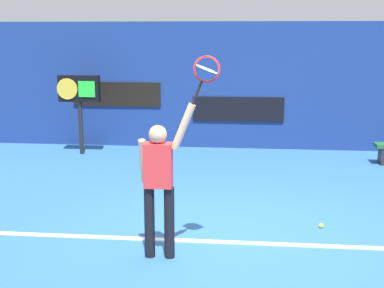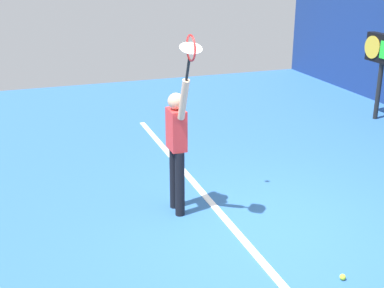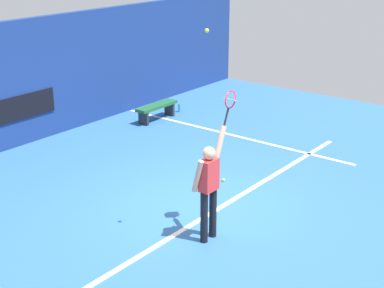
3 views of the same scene
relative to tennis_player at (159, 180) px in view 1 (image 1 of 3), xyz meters
name	(u,v)px [view 1 (image 1 of 3)]	position (x,y,z in m)	size (l,w,h in m)	color
ground_plane	(231,233)	(0.88, 0.87, -1.01)	(18.00, 18.00, 0.00)	#2D609E
back_wall	(239,86)	(0.88, 6.52, 0.51)	(18.00, 0.20, 3.05)	navy
sponsor_banner_center	(238,109)	(0.88, 6.40, -0.04)	(2.20, 0.03, 0.60)	black
sponsor_banner_portside	(116,94)	(-2.12, 6.40, 0.29)	(2.20, 0.03, 0.60)	black
court_baseline	(231,242)	(0.88, 0.53, -1.00)	(10.00, 0.10, 0.01)	white
tennis_player	(159,180)	(0.00, 0.00, 0.00)	(0.70, 0.31, 1.96)	black
tennis_racket	(206,72)	(0.56, 0.00, 1.32)	(0.41, 0.27, 0.62)	black
scoreboard_clock	(79,93)	(-2.75, 5.44, 0.43)	(0.96, 0.20, 1.83)	black
spare_ball	(321,226)	(2.17, 1.21, -0.98)	(0.07, 0.07, 0.07)	#CCE033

